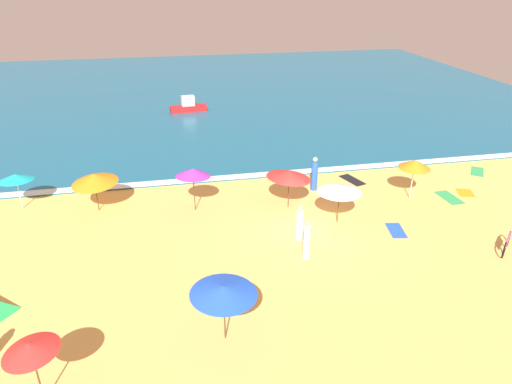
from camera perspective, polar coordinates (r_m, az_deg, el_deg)
ground_plane at (r=22.52m, az=5.99°, el=-4.20°), size 60.00×60.00×0.00m
ocean_water at (r=48.30m, az=-3.85°, el=12.18°), size 60.00×44.00×0.10m
wave_breaker_foam at (r=27.91m, az=2.26°, el=2.25°), size 57.00×0.70×0.01m
beach_umbrella_0 at (r=23.25m, az=-7.69°, el=2.37°), size 2.43×2.44×2.33m
beach_umbrella_1 at (r=26.21m, az=-27.28°, el=1.60°), size 1.89×1.91×1.97m
beach_umbrella_3 at (r=24.51m, az=-19.13°, el=1.56°), size 3.25×3.25×2.08m
beach_umbrella_4 at (r=15.12m, az=-3.97°, el=-11.85°), size 3.03×3.03×2.14m
beach_umbrella_5 at (r=25.65m, az=18.78°, el=3.24°), size 2.08×2.09×2.23m
beach_umbrella_6 at (r=23.46m, az=4.06°, el=2.19°), size 2.58×2.56×2.18m
beach_umbrella_7 at (r=22.35m, az=10.19°, el=0.38°), size 2.20×2.21×1.97m
beach_umbrella_8 at (r=14.41m, az=-25.83°, el=-16.73°), size 1.59×1.57×2.23m
parked_bicycle at (r=23.08m, az=28.25°, el=-5.53°), size 1.36×1.30×0.76m
beachgoer_1 at (r=19.75m, az=6.21°, el=-5.79°), size 0.31×0.31×1.84m
beachgoer_4 at (r=25.92m, az=7.13°, el=2.15°), size 0.44×0.44×1.93m
beachgoer_5 at (r=21.10m, az=5.36°, el=-3.82°), size 0.35×0.35×1.70m
beach_towel_0 at (r=28.15m, az=24.17°, el=-0.10°), size 1.09×1.24×0.01m
beach_towel_1 at (r=31.47m, az=25.36°, el=2.27°), size 1.50×1.71×0.01m
beach_towel_2 at (r=27.23m, az=22.49°, el=-0.63°), size 0.92×1.75×0.01m
beach_towel_3 at (r=27.85m, az=11.65°, el=1.45°), size 1.20×1.84×0.01m
beach_towel_4 at (r=23.03m, az=16.71°, el=-4.51°), size 0.95×1.53×0.01m
small_boat_0 at (r=41.06m, az=-8.26°, el=10.28°), size 3.16×1.33×1.35m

